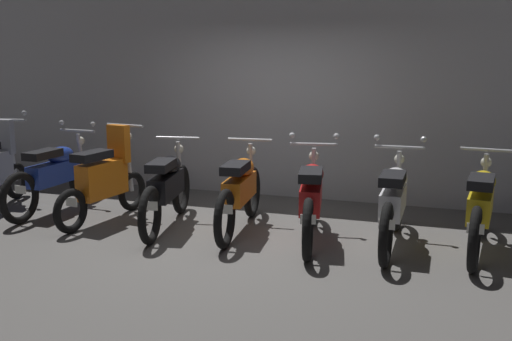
# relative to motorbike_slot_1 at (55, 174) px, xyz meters

# --- Properties ---
(ground_plane) EXTENTS (80.00, 80.00, 0.00)m
(ground_plane) POSITION_rel_motorbike_slot_1_xyz_m (2.65, -0.39, -0.49)
(ground_plane) COLOR #565451
(back_wall) EXTENTS (16.00, 0.30, 3.04)m
(back_wall) POSITION_rel_motorbike_slot_1_xyz_m (2.65, 1.88, 1.03)
(back_wall) COLOR #ADADB2
(back_wall) RESTS_ON ground
(motorbike_slot_1) EXTENTS (0.59, 1.95, 1.15)m
(motorbike_slot_1) POSITION_rel_motorbike_slot_1_xyz_m (0.00, 0.00, 0.00)
(motorbike_slot_1) COLOR black
(motorbike_slot_1) RESTS_ON ground
(motorbike_slot_2) EXTENTS (0.56, 1.68, 1.18)m
(motorbike_slot_2) POSITION_rel_motorbike_slot_1_xyz_m (0.89, -0.21, 0.03)
(motorbike_slot_2) COLOR black
(motorbike_slot_2) RESTS_ON ground
(motorbike_slot_3) EXTENTS (0.60, 1.93, 1.03)m
(motorbike_slot_3) POSITION_rel_motorbike_slot_1_xyz_m (1.76, -0.22, -0.00)
(motorbike_slot_3) COLOR black
(motorbike_slot_3) RESTS_ON ground
(motorbike_slot_4) EXTENTS (0.56, 1.95, 1.03)m
(motorbike_slot_4) POSITION_rel_motorbike_slot_1_xyz_m (2.64, -0.09, -0.00)
(motorbike_slot_4) COLOR black
(motorbike_slot_4) RESTS_ON ground
(motorbike_slot_5) EXTENTS (0.61, 1.93, 1.15)m
(motorbike_slot_5) POSITION_rel_motorbike_slot_1_xyz_m (3.52, -0.20, 0.00)
(motorbike_slot_5) COLOR black
(motorbike_slot_5) RESTS_ON ground
(motorbike_slot_6) EXTENTS (0.59, 1.95, 1.15)m
(motorbike_slot_6) POSITION_rel_motorbike_slot_1_xyz_m (4.41, -0.12, 0.00)
(motorbike_slot_6) COLOR black
(motorbike_slot_6) RESTS_ON ground
(motorbike_slot_7) EXTENTS (0.56, 1.95, 1.03)m
(motorbike_slot_7) POSITION_rel_motorbike_slot_1_xyz_m (5.30, -0.01, -0.00)
(motorbike_slot_7) COLOR black
(motorbike_slot_7) RESTS_ON ground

